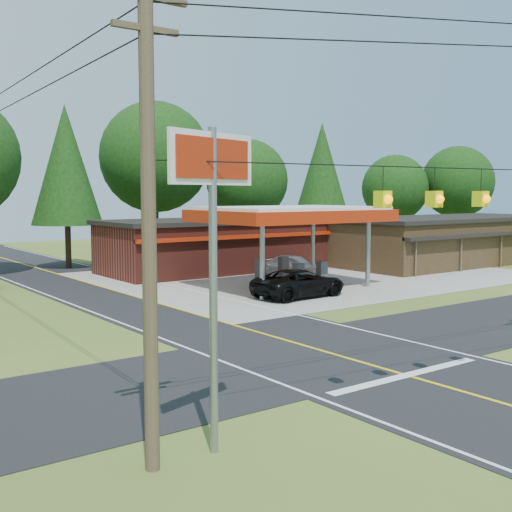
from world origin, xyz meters
TOP-DOWN VIEW (x-y plane):
  - ground at (0.00, 0.00)m, footprint 120.00×120.00m
  - main_highway at (0.00, 0.00)m, footprint 8.00×120.00m
  - cross_road at (0.00, 0.00)m, footprint 70.00×7.00m
  - lane_center_yellow at (0.00, 0.00)m, footprint 0.15×110.00m
  - gas_canopy at (9.00, 13.00)m, footprint 10.60×7.40m
  - convenience_store at (10.00, 22.98)m, footprint 16.40×7.55m
  - strip_building at (28.00, 15.98)m, footprint 20.40×8.75m
  - utility_pole_near_left at (-9.50, -5.00)m, footprint 1.80×0.30m
  - overhead_beacons at (-1.00, -6.00)m, footprint 17.04×2.04m
  - treeline_backdrop at (0.82, 24.01)m, footprint 70.27×51.59m
  - suv_car at (7.15, 10.00)m, footprint 5.83×5.83m
  - sedan_car at (12.61, 17.00)m, footprint 5.64×5.64m
  - big_stop_sign at (-8.00, -5.01)m, footprint 2.52×0.85m

SIDE VIEW (x-z plane):
  - ground at x=0.00m, z-range 0.00..0.00m
  - main_highway at x=0.00m, z-range 0.00..0.02m
  - cross_road at x=0.00m, z-range 0.00..0.03m
  - lane_center_yellow at x=0.00m, z-range 0.02..0.03m
  - sedan_car at x=12.61m, z-range 0.00..1.49m
  - suv_car at x=7.15m, z-range 0.00..1.54m
  - strip_building at x=28.00m, z-range 0.01..3.81m
  - convenience_store at x=10.00m, z-range 0.02..3.82m
  - gas_canopy at x=9.00m, z-range 1.83..6.70m
  - utility_pole_near_left at x=-9.50m, z-range 0.20..10.20m
  - big_stop_sign at x=-8.00m, z-range 1.73..8.75m
  - overhead_beacons at x=-1.00m, z-range 5.70..6.73m
  - treeline_backdrop at x=0.82m, z-range 0.84..14.14m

